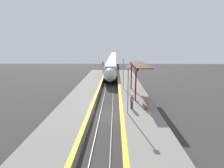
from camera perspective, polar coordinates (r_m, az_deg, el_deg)
The scene contains 12 objects.
ground_plane at distance 21.22m, azimuth -1.89°, elevation -10.10°, with size 120.00×120.00×0.00m, color #383533.
rail_left at distance 21.24m, azimuth -3.86°, elevation -9.88°, with size 0.08×90.00×0.15m, color slate.
rail_right at distance 21.17m, azimuth 0.08°, elevation -9.93°, with size 0.08×90.00×0.15m, color slate.
train at distance 73.02m, azimuth 0.27°, elevation 7.82°, with size 2.79×79.25×3.90m.
platform_right at distance 21.17m, azimuth 8.35°, elevation -8.78°, with size 4.32×64.00×1.04m.
platform_left at distance 21.54m, azimuth -11.93°, elevation -8.55°, with size 4.29×64.00×1.04m.
platform_bench at distance 20.69m, azimuth 10.96°, elevation -6.49°, with size 0.44×1.51×0.89m.
person_waiting at distance 20.18m, azimuth 6.48°, elevation -5.69°, with size 0.36×0.22×1.64m.
railway_signal at distance 45.31m, azimuth -2.98°, elevation 5.32°, with size 0.28×0.28×4.09m.
lamppost_near at distance 18.19m, azimuth 5.26°, elevation -0.79°, with size 0.36×0.20×5.13m.
lamppost_mid at distance 29.00m, azimuth 3.73°, elevation 4.20°, with size 0.36×0.20×5.13m.
station_canopy at distance 25.68m, azimuth 8.30°, elevation 5.67°, with size 2.02×9.44×4.48m.
Camera 1 is at (1.07, -19.57, 8.14)m, focal length 28.00 mm.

